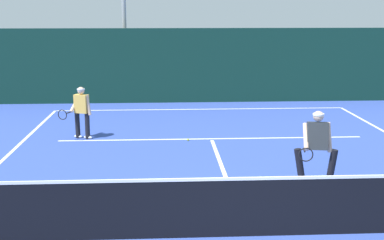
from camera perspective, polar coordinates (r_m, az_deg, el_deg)
name	(u,v)px	position (r m, az deg, el deg)	size (l,w,h in m)	color
ground_plane	(248,236)	(8.79, 6.24, -12.75)	(80.00, 80.00, 0.00)	#324CA8
court_line_baseline_far	(200,109)	(19.39, 0.93, 1.22)	(10.87, 0.10, 0.01)	white
court_line_service	(211,139)	(14.96, 2.18, -2.10)	(8.87, 0.10, 0.01)	white
court_line_centre	(225,175)	(11.73, 3.71, -6.17)	(0.10, 6.40, 0.01)	white
tennis_net	(249,206)	(8.58, 6.32, -9.55)	(11.91, 0.09, 1.07)	#1E4723
player_near	(317,146)	(11.03, 13.73, -2.79)	(0.98, 0.87, 1.65)	black
player_far	(81,111)	(15.16, -12.23, 1.03)	(0.92, 0.85, 1.52)	black
tennis_ball	(188,140)	(14.72, -0.45, -2.21)	(0.07, 0.07, 0.07)	#D1E033
back_fence_windscreen	(198,66)	(20.71, 0.64, 6.08)	(18.43, 0.12, 2.98)	#0E3027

